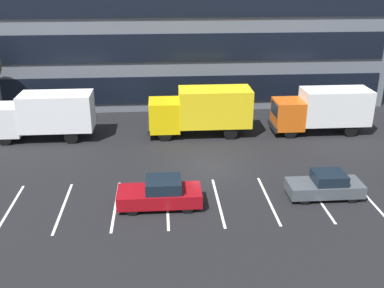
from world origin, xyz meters
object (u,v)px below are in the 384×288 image
(box_truck_yellow_all, at_px, (202,109))
(sedan_maroon, at_px, (160,194))
(sedan_charcoal, at_px, (325,186))
(box_truck_orange, at_px, (323,109))
(box_truck_white, at_px, (44,114))

(box_truck_yellow_all, distance_m, sedan_maroon, 11.17)
(box_truck_yellow_all, relative_size, sedan_maroon, 1.73)
(sedan_charcoal, height_order, sedan_maroon, sedan_maroon)
(box_truck_orange, distance_m, sedan_maroon, 16.29)
(box_truck_orange, relative_size, sedan_maroon, 1.64)
(sedan_charcoal, bearing_deg, box_truck_yellow_all, 120.14)
(box_truck_white, distance_m, sedan_charcoal, 20.32)
(box_truck_orange, height_order, box_truck_white, box_truck_white)
(sedan_charcoal, bearing_deg, box_truck_orange, 72.03)
(box_truck_orange, bearing_deg, box_truck_yellow_all, 179.02)
(box_truck_white, bearing_deg, sedan_maroon, -51.75)
(box_truck_orange, distance_m, box_truck_yellow_all, 9.22)
(box_truck_white, relative_size, box_truck_yellow_all, 0.97)
(box_truck_yellow_all, bearing_deg, box_truck_white, -179.89)
(box_truck_orange, xyz_separation_m, box_truck_white, (-20.79, 0.14, 0.03))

